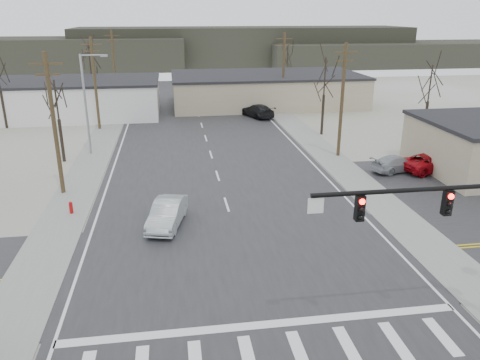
# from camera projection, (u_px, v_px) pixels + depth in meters

# --- Properties ---
(ground) EXTENTS (140.00, 140.00, 0.00)m
(ground) POSITION_uv_depth(u_px,v_px,m) (245.00, 264.00, 24.51)
(ground) COLOR silver
(ground) RESTS_ON ground
(main_road) EXTENTS (18.00, 110.00, 0.05)m
(main_road) POSITION_uv_depth(u_px,v_px,m) (216.00, 172.00, 38.46)
(main_road) COLOR #262628
(main_road) RESTS_ON ground
(cross_road) EXTENTS (90.00, 10.00, 0.04)m
(cross_road) POSITION_uv_depth(u_px,v_px,m) (245.00, 263.00, 24.50)
(cross_road) COLOR #262628
(cross_road) RESTS_ON ground
(sidewalk_left) EXTENTS (3.00, 90.00, 0.06)m
(sidewalk_left) POSITION_uv_depth(u_px,v_px,m) (92.00, 160.00, 41.64)
(sidewalk_left) COLOR gray
(sidewalk_left) RESTS_ON ground
(sidewalk_right) EXTENTS (3.00, 90.00, 0.06)m
(sidewalk_right) POSITION_uv_depth(u_px,v_px,m) (322.00, 150.00, 44.58)
(sidewalk_right) COLOR gray
(sidewalk_right) RESTS_ON ground
(traffic_signal_mast) EXTENTS (8.95, 0.43, 7.20)m
(traffic_signal_mast) POSITION_uv_depth(u_px,v_px,m) (470.00, 223.00, 18.25)
(traffic_signal_mast) COLOR black
(traffic_signal_mast) RESTS_ON ground
(fire_hydrant) EXTENTS (0.24, 0.24, 0.87)m
(fire_hydrant) POSITION_uv_depth(u_px,v_px,m) (71.00, 208.00, 30.39)
(fire_hydrant) COLOR #A50C0C
(fire_hydrant) RESTS_ON ground
(building_left_far) EXTENTS (22.30, 12.30, 4.50)m
(building_left_far) POSITION_uv_depth(u_px,v_px,m) (70.00, 98.00, 58.75)
(building_left_far) COLOR silver
(building_left_far) RESTS_ON ground
(building_right_far) EXTENTS (26.30, 14.30, 4.30)m
(building_right_far) POSITION_uv_depth(u_px,v_px,m) (266.00, 89.00, 66.11)
(building_right_far) COLOR tan
(building_right_far) RESTS_ON ground
(upole_left_b) EXTENTS (2.20, 0.30, 10.00)m
(upole_left_b) POSITION_uv_depth(u_px,v_px,m) (54.00, 123.00, 32.31)
(upole_left_b) COLOR #4D3A23
(upole_left_b) RESTS_ON ground
(upole_left_c) EXTENTS (2.20, 0.30, 10.00)m
(upole_left_c) POSITION_uv_depth(u_px,v_px,m) (95.00, 82.00, 50.92)
(upole_left_c) COLOR #4D3A23
(upole_left_c) RESTS_ON ground
(upole_left_d) EXTENTS (2.20, 0.30, 10.00)m
(upole_left_d) POSITION_uv_depth(u_px,v_px,m) (114.00, 63.00, 69.54)
(upole_left_d) COLOR #4D3A23
(upole_left_d) RESTS_ON ground
(upole_right_a) EXTENTS (2.20, 0.30, 10.00)m
(upole_right_a) POSITION_uv_depth(u_px,v_px,m) (342.00, 99.00, 41.08)
(upole_right_a) COLOR #4D3A23
(upole_right_a) RESTS_ON ground
(upole_right_b) EXTENTS (2.20, 0.30, 10.00)m
(upole_right_b) POSITION_uv_depth(u_px,v_px,m) (284.00, 70.00, 61.55)
(upole_right_b) COLOR #4D3A23
(upole_right_b) RESTS_ON ground
(streetlight_main) EXTENTS (2.40, 0.25, 9.00)m
(streetlight_main) POSITION_uv_depth(u_px,v_px,m) (87.00, 99.00, 41.76)
(streetlight_main) COLOR gray
(streetlight_main) RESTS_ON ground
(tree_left_near) EXTENTS (3.30, 3.30, 7.35)m
(tree_left_near) POSITION_uv_depth(u_px,v_px,m) (57.00, 102.00, 39.55)
(tree_left_near) COLOR #2C201B
(tree_left_near) RESTS_ON ground
(tree_right_mid) EXTENTS (3.74, 3.74, 8.33)m
(tree_right_mid) POSITION_uv_depth(u_px,v_px,m) (325.00, 79.00, 48.43)
(tree_right_mid) COLOR #2C201B
(tree_right_mid) RESTS_ON ground
(tree_left_far) EXTENTS (3.96, 3.96, 8.82)m
(tree_left_far) POSITION_uv_depth(u_px,v_px,m) (90.00, 60.00, 63.25)
(tree_left_far) COLOR #2C201B
(tree_left_far) RESTS_ON ground
(tree_right_far) EXTENTS (3.52, 3.52, 7.84)m
(tree_right_far) POSITION_uv_depth(u_px,v_px,m) (288.00, 58.00, 73.09)
(tree_right_far) COLOR #2C201B
(tree_right_far) RESTS_ON ground
(tree_lot) EXTENTS (3.52, 3.52, 7.84)m
(tree_lot) POSITION_uv_depth(u_px,v_px,m) (430.00, 86.00, 46.14)
(tree_lot) COLOR #2C201B
(tree_lot) RESTS_ON ground
(hill_left) EXTENTS (70.00, 18.00, 7.00)m
(hill_left) POSITION_uv_depth(u_px,v_px,m) (25.00, 54.00, 104.09)
(hill_left) COLOR #333026
(hill_left) RESTS_ON ground
(hill_center) EXTENTS (80.00, 18.00, 9.00)m
(hill_center) POSITION_uv_depth(u_px,v_px,m) (244.00, 46.00, 114.40)
(hill_center) COLOR #333026
(hill_center) RESTS_ON ground
(hill_right) EXTENTS (60.00, 18.00, 5.50)m
(hill_right) POSITION_uv_depth(u_px,v_px,m) (389.00, 54.00, 114.25)
(hill_right) COLOR #333026
(hill_right) RESTS_ON ground
(sedan_crossing) EXTENTS (2.75, 5.01, 1.56)m
(sedan_crossing) POSITION_uv_depth(u_px,v_px,m) (167.00, 213.00, 28.60)
(sedan_crossing) COLOR #989EA2
(sedan_crossing) RESTS_ON main_road
(car_far_a) EXTENTS (4.07, 5.89, 1.58)m
(car_far_a) POSITION_uv_depth(u_px,v_px,m) (257.00, 111.00, 58.29)
(car_far_a) COLOR black
(car_far_a) RESTS_ON main_road
(car_far_b) EXTENTS (2.70, 4.59, 1.47)m
(car_far_b) POSITION_uv_depth(u_px,v_px,m) (150.00, 96.00, 68.97)
(car_far_b) COLOR black
(car_far_b) RESTS_ON main_road
(car_parked_red) EXTENTS (5.66, 3.60, 1.45)m
(car_parked_red) POSITION_uv_depth(u_px,v_px,m) (431.00, 163.00, 38.42)
(car_parked_red) COLOR #A30811
(car_parked_red) RESTS_ON parking_lot
(car_parked_silver) EXTENTS (4.82, 2.98, 1.30)m
(car_parked_silver) POSITION_uv_depth(u_px,v_px,m) (397.00, 164.00, 38.41)
(car_parked_silver) COLOR #92959B
(car_parked_silver) RESTS_ON parking_lot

